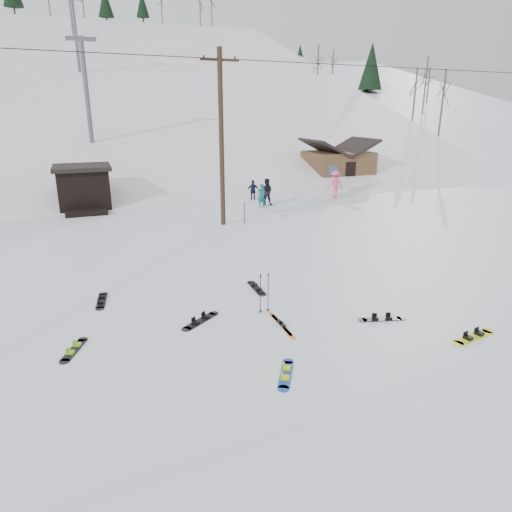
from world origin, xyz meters
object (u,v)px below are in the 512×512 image
object	(u,v)px
hero_skis	(281,325)
utility_pole	(221,137)
hero_snowboard	(286,374)
cabin	(338,167)

from	to	relation	value
hero_skis	utility_pole	bearing A→B (deg)	81.81
utility_pole	hero_skis	xyz separation A→B (m)	(-1.97, -12.44, -4.65)
utility_pole	hero_skis	bearing A→B (deg)	-99.00
hero_snowboard	cabin	bearing A→B (deg)	-2.99
cabin	hero_snowboard	xyz separation A→B (m)	(-15.93, -24.88, -1.46)
utility_pole	hero_skis	distance (m)	13.43
utility_pole	hero_snowboard	size ratio (longest dim) A/B	6.90
utility_pole	cabin	distance (m)	16.71
hero_snowboard	hero_skis	bearing A→B (deg)	8.17
cabin	hero_skis	distance (m)	27.01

